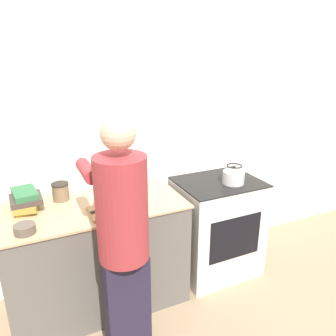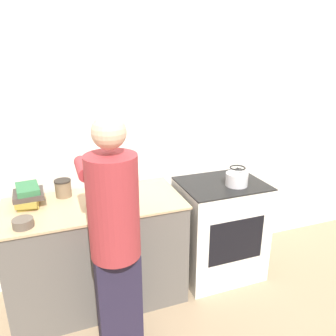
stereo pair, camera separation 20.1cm
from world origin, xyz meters
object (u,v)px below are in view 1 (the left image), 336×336
cutting_board (111,211)px  person (123,238)px  oven (216,227)px  bowl_prep (25,229)px  kettle (234,176)px  knife (105,209)px  canister_jar (61,192)px

cutting_board → person: bearing=-95.2°
oven → bowl_prep: (-1.61, -0.18, 0.46)m
person → kettle: 1.24m
oven → kettle: bearing=-45.5°
person → kettle: (1.15, 0.46, 0.07)m
person → oven: bearing=27.2°
cutting_board → knife: bearing=152.3°
canister_jar → knife: bearing=-53.1°
knife → kettle: size_ratio=1.26×
cutting_board → canister_jar: (-0.30, 0.37, 0.06)m
cutting_board → knife: knife is taller
knife → oven: bearing=-3.5°
oven → person: (-1.06, -0.55, 0.46)m
oven → person: person is taller
person → cutting_board: size_ratio=5.50×
oven → knife: 1.16m
oven → cutting_board: 1.12m
oven → knife: bearing=-174.4°
person → knife: person is taller
cutting_board → canister_jar: bearing=129.0°
knife → bowl_prep: bearing=179.4°
knife → person: bearing=-99.3°
oven → canister_jar: 1.44m
person → bowl_prep: (-0.55, 0.36, 0.01)m
knife → cutting_board: bearing=-36.8°
person → knife: size_ratio=7.08×
oven → bowl_prep: bearing=-173.5°
cutting_board → bowl_prep: bearing=-174.0°
cutting_board → kettle: 1.12m
bowl_prep → canister_jar: canister_jar is taller
knife → bowl_prep: (-0.55, -0.08, 0.01)m
knife → bowl_prep: size_ratio=1.73×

